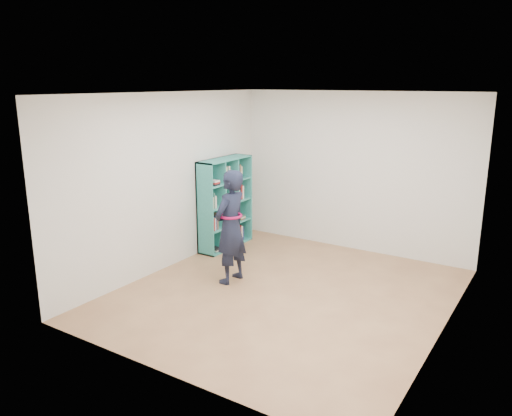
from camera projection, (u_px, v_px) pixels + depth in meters
The scene contains 9 objects.
floor at pixel (285, 294), 6.63m from camera, with size 4.50×4.50×0.00m, color #8F6141.
ceiling at pixel (288, 93), 5.99m from camera, with size 4.50×4.50×0.00m, color white.
wall_left at pixel (168, 182), 7.35m from camera, with size 0.02×4.50×2.60m, color silver.
wall_right at pixel (452, 222), 5.26m from camera, with size 0.02×4.50×2.60m, color silver.
wall_back at pixel (354, 172), 8.15m from camera, with size 4.00×0.02×2.60m, color silver.
wall_front at pixel (164, 247), 4.47m from camera, with size 4.00×0.02×2.60m, color silver.
bookshelf at pixel (224, 204), 8.38m from camera, with size 0.33×1.14×1.52m.
person at pixel (231, 227), 6.86m from camera, with size 0.40×0.59×1.59m.
smartphone at pixel (226, 217), 6.98m from camera, with size 0.01×0.09×0.12m.
Camera 1 is at (2.99, -5.38, 2.74)m, focal length 35.00 mm.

